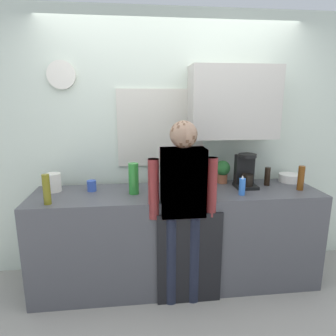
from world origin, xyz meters
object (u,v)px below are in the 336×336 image
(coffee_maker, at_px, (245,172))
(mixing_bowl, at_px, (290,178))
(bottle_green_wine, at_px, (173,172))
(storage_canister, at_px, (53,183))
(bottle_amber_beer, at_px, (301,178))
(bottle_dark_sauce, at_px, (267,176))
(person_at_sink, at_px, (183,200))
(person_guest, at_px, (183,200))
(potted_plant, at_px, (223,170))
(bottle_olive_oil, at_px, (47,189))
(bottle_red_vinegar, at_px, (154,188))
(cup_blue_mug, at_px, (92,186))
(dish_soap, at_px, (242,186))
(bottle_clear_soda, at_px, (134,179))

(coffee_maker, height_order, mixing_bowl, coffee_maker)
(bottle_green_wine, bearing_deg, storage_canister, 179.79)
(bottle_amber_beer, xyz_separation_m, bottle_dark_sauce, (-0.24, 0.18, -0.03))
(person_at_sink, bearing_deg, person_guest, 0.00)
(bottle_amber_beer, distance_m, potted_plant, 0.73)
(mixing_bowl, distance_m, storage_canister, 2.33)
(bottle_olive_oil, bearing_deg, person_at_sink, -4.52)
(bottle_red_vinegar, height_order, storage_canister, bottle_red_vinegar)
(bottle_amber_beer, xyz_separation_m, storage_canister, (-2.28, 0.22, -0.03))
(bottle_olive_oil, height_order, cup_blue_mug, bottle_olive_oil)
(coffee_maker, height_order, bottle_olive_oil, coffee_maker)
(bottle_green_wine, relative_size, dish_soap, 1.67)
(coffee_maker, bearing_deg, person_at_sink, -151.17)
(mixing_bowl, bearing_deg, cup_blue_mug, -177.41)
(person_at_sink, bearing_deg, bottle_amber_beer, -3.41)
(bottle_clear_soda, bearing_deg, bottle_olive_oil, -164.49)
(cup_blue_mug, relative_size, potted_plant, 0.43)
(cup_blue_mug, bearing_deg, coffee_maker, -1.46)
(storage_canister, bearing_deg, coffee_maker, -2.10)
(person_guest, bearing_deg, bottle_olive_oil, 23.10)
(potted_plant, bearing_deg, person_at_sink, -133.01)
(dish_soap, xyz_separation_m, person_guest, (-0.55, -0.13, -0.06))
(bottle_green_wine, xyz_separation_m, dish_soap, (0.58, -0.30, -0.07))
(bottle_clear_soda, height_order, mixing_bowl, bottle_clear_soda)
(potted_plant, bearing_deg, bottle_red_vinegar, -147.79)
(bottle_red_vinegar, xyz_separation_m, bottle_dark_sauce, (1.14, 0.32, -0.02))
(bottle_olive_oil, xyz_separation_m, person_at_sink, (1.10, -0.09, -0.10))
(bottle_red_vinegar, xyz_separation_m, bottle_olive_oil, (-0.87, 0.01, 0.02))
(bottle_green_wine, relative_size, potted_plant, 1.30)
(potted_plant, height_order, storage_canister, potted_plant)
(coffee_maker, xyz_separation_m, person_guest, (-0.67, -0.37, -0.13))
(coffee_maker, height_order, bottle_amber_beer, coffee_maker)
(bottle_green_wine, xyz_separation_m, bottle_dark_sauce, (0.93, -0.03, -0.06))
(bottle_olive_oil, bearing_deg, dish_soap, 1.66)
(potted_plant, bearing_deg, storage_canister, -176.65)
(bottle_red_vinegar, bearing_deg, bottle_amber_beer, 5.78)
(bottle_red_vinegar, distance_m, bottle_clear_soda, 0.27)
(bottle_clear_soda, xyz_separation_m, potted_plant, (0.89, 0.25, -0.01))
(bottle_red_vinegar, height_order, person_at_sink, person_at_sink)
(mixing_bowl, relative_size, dish_soap, 1.22)
(coffee_maker, xyz_separation_m, mixing_bowl, (0.53, 0.13, -0.11))
(bottle_amber_beer, bearing_deg, coffee_maker, 162.20)
(coffee_maker, bearing_deg, bottle_olive_oil, -170.96)
(bottle_dark_sauce, distance_m, storage_canister, 2.04)
(bottle_dark_sauce, relative_size, person_guest, 0.11)
(potted_plant, distance_m, person_at_sink, 0.73)
(bottle_red_vinegar, distance_m, mixing_bowl, 1.49)
(coffee_maker, relative_size, bottle_olive_oil, 1.32)
(coffee_maker, distance_m, person_at_sink, 0.77)
(bottle_amber_beer, height_order, potted_plant, same)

